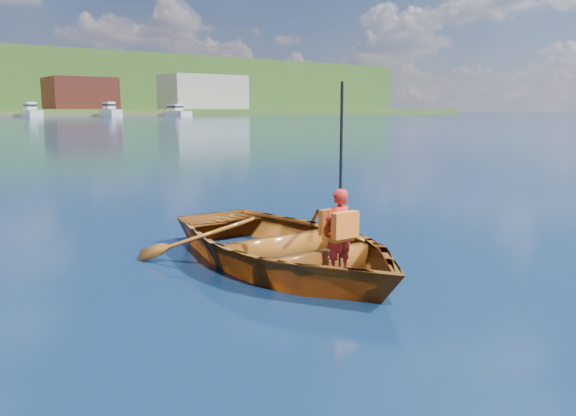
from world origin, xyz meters
The scene contains 4 objects.
ground centered at (0.00, 0.00, 0.00)m, with size 600.00×600.00×0.00m.
rowboat centered at (-0.27, 0.35, 0.28)m, with size 3.08×4.24×0.86m.
child_paddler centered at (-0.14, -0.56, 0.63)m, with size 0.37×0.34×2.22m.
hillside_trees centered at (48.43, 233.10, 16.95)m, with size 304.38×88.51×27.02m.
Camera 1 is at (-4.38, -5.36, 2.01)m, focal length 35.00 mm.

